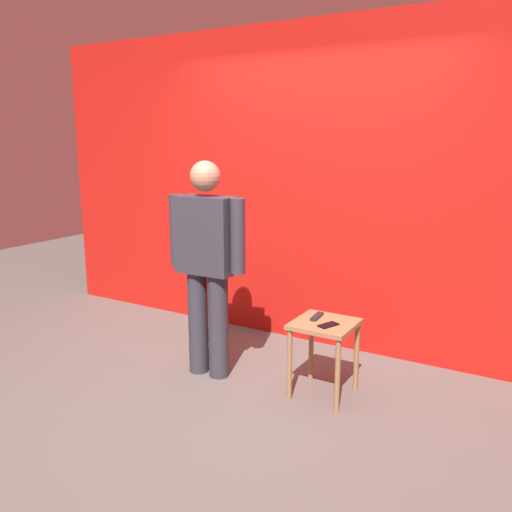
% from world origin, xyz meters
% --- Properties ---
extents(ground_plane, '(12.00, 12.00, 0.00)m').
position_xyz_m(ground_plane, '(0.00, 0.00, 0.00)').
color(ground_plane, '#59544F').
extents(back_wall_red, '(5.66, 0.12, 2.72)m').
position_xyz_m(back_wall_red, '(0.00, 1.40, 1.36)').
color(back_wall_red, '#B2140F').
rests_on(back_wall_red, ground_plane).
extents(standing_person, '(0.64, 0.24, 1.62)m').
position_xyz_m(standing_person, '(-0.37, 0.33, 0.91)').
color(standing_person, '#2D2D38').
rests_on(standing_person, ground_plane).
extents(side_table, '(0.41, 0.41, 0.54)m').
position_xyz_m(side_table, '(0.53, 0.46, 0.43)').
color(side_table, olive).
rests_on(side_table, ground_plane).
extents(cell_phone, '(0.12, 0.16, 0.01)m').
position_xyz_m(cell_phone, '(0.58, 0.40, 0.54)').
color(cell_phone, black).
rests_on(cell_phone, side_table).
extents(tv_remote, '(0.06, 0.17, 0.02)m').
position_xyz_m(tv_remote, '(0.45, 0.51, 0.55)').
color(tv_remote, black).
rests_on(tv_remote, side_table).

